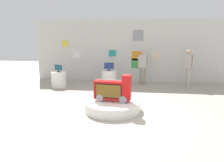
{
  "coord_description": "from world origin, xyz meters",
  "views": [
    {
      "loc": [
        0.47,
        -5.47,
        2.12
      ],
      "look_at": [
        -0.31,
        0.67,
        0.87
      ],
      "focal_mm": 31.35,
      "sensor_mm": 36.0,
      "label": 1
    }
  ],
  "objects_px": {
    "tv_on_left_rear": "(109,66)",
    "tv_on_center_rear": "(58,68)",
    "main_display_pedestal": "(112,106)",
    "shopper_browsing_near_truck": "(188,66)",
    "display_pedestal_left_rear": "(109,78)",
    "shopper_browsing_rear": "(143,65)",
    "novelty_firetruck_tv": "(113,91)",
    "display_pedestal_center_rear": "(59,79)"
  },
  "relations": [
    {
      "from": "tv_on_left_rear",
      "to": "tv_on_center_rear",
      "type": "xyz_separation_m",
      "value": [
        -2.3,
        -0.74,
        -0.02
      ]
    },
    {
      "from": "main_display_pedestal",
      "to": "tv_on_center_rear",
      "type": "relative_size",
      "value": 4.76
    },
    {
      "from": "shopper_browsing_rear",
      "to": "tv_on_center_rear",
      "type": "bearing_deg",
      "value": -166.64
    },
    {
      "from": "tv_on_left_rear",
      "to": "tv_on_center_rear",
      "type": "height_order",
      "value": "tv_on_left_rear"
    },
    {
      "from": "display_pedestal_center_rear",
      "to": "main_display_pedestal",
      "type": "bearing_deg",
      "value": -44.83
    },
    {
      "from": "tv_on_center_rear",
      "to": "main_display_pedestal",
      "type": "bearing_deg",
      "value": -44.8
    },
    {
      "from": "display_pedestal_left_rear",
      "to": "display_pedestal_center_rear",
      "type": "bearing_deg",
      "value": -162.09
    },
    {
      "from": "tv_on_center_rear",
      "to": "display_pedestal_left_rear",
      "type": "bearing_deg",
      "value": 18.01
    },
    {
      "from": "main_display_pedestal",
      "to": "tv_on_left_rear",
      "type": "distance_m",
      "value": 3.79
    },
    {
      "from": "shopper_browsing_near_truck",
      "to": "shopper_browsing_rear",
      "type": "bearing_deg",
      "value": 171.37
    },
    {
      "from": "tv_on_center_rear",
      "to": "shopper_browsing_rear",
      "type": "height_order",
      "value": "shopper_browsing_rear"
    },
    {
      "from": "main_display_pedestal",
      "to": "novelty_firetruck_tv",
      "type": "height_order",
      "value": "novelty_firetruck_tv"
    },
    {
      "from": "shopper_browsing_near_truck",
      "to": "display_pedestal_center_rear",
      "type": "bearing_deg",
      "value": -174.04
    },
    {
      "from": "main_display_pedestal",
      "to": "tv_on_left_rear",
      "type": "xyz_separation_m",
      "value": [
        -0.63,
        3.66,
        0.79
      ]
    },
    {
      "from": "display_pedestal_left_rear",
      "to": "tv_on_center_rear",
      "type": "relative_size",
      "value": 2.05
    },
    {
      "from": "main_display_pedestal",
      "to": "shopper_browsing_rear",
      "type": "height_order",
      "value": "shopper_browsing_rear"
    },
    {
      "from": "tv_on_left_rear",
      "to": "novelty_firetruck_tv",
      "type": "bearing_deg",
      "value": -79.99
    },
    {
      "from": "novelty_firetruck_tv",
      "to": "display_pedestal_left_rear",
      "type": "xyz_separation_m",
      "value": [
        -0.65,
        3.67,
        -0.27
      ]
    },
    {
      "from": "shopper_browsing_near_truck",
      "to": "main_display_pedestal",
      "type": "bearing_deg",
      "value": -131.11
    },
    {
      "from": "tv_on_left_rear",
      "to": "display_pedestal_center_rear",
      "type": "height_order",
      "value": "tv_on_left_rear"
    },
    {
      "from": "main_display_pedestal",
      "to": "novelty_firetruck_tv",
      "type": "bearing_deg",
      "value": -25.16
    },
    {
      "from": "tv_on_left_rear",
      "to": "tv_on_center_rear",
      "type": "bearing_deg",
      "value": -162.08
    },
    {
      "from": "main_display_pedestal",
      "to": "shopper_browsing_near_truck",
      "type": "xyz_separation_m",
      "value": [
        3.09,
        3.54,
        0.89
      ]
    },
    {
      "from": "tv_on_left_rear",
      "to": "tv_on_center_rear",
      "type": "relative_size",
      "value": 1.25
    },
    {
      "from": "main_display_pedestal",
      "to": "display_pedestal_left_rear",
      "type": "distance_m",
      "value": 3.72
    },
    {
      "from": "display_pedestal_left_rear",
      "to": "shopper_browsing_rear",
      "type": "relative_size",
      "value": 0.44
    },
    {
      "from": "tv_on_left_rear",
      "to": "display_pedestal_center_rear",
      "type": "bearing_deg",
      "value": -162.18
    },
    {
      "from": "shopper_browsing_near_truck",
      "to": "shopper_browsing_rear",
      "type": "relative_size",
      "value": 1.03
    },
    {
      "from": "display_pedestal_center_rear",
      "to": "tv_on_center_rear",
      "type": "xyz_separation_m",
      "value": [
        0.0,
        -0.0,
        0.55
      ]
    },
    {
      "from": "tv_on_left_rear",
      "to": "shopper_browsing_near_truck",
      "type": "distance_m",
      "value": 3.72
    },
    {
      "from": "shopper_browsing_near_truck",
      "to": "shopper_browsing_rear",
      "type": "distance_m",
      "value": 2.07
    },
    {
      "from": "display_pedestal_left_rear",
      "to": "tv_on_center_rear",
      "type": "bearing_deg",
      "value": -161.99
    },
    {
      "from": "display_pedestal_left_rear",
      "to": "novelty_firetruck_tv",
      "type": "bearing_deg",
      "value": -80.01
    },
    {
      "from": "novelty_firetruck_tv",
      "to": "tv_on_center_rear",
      "type": "distance_m",
      "value": 4.16
    },
    {
      "from": "tv_on_left_rear",
      "to": "display_pedestal_center_rear",
      "type": "xyz_separation_m",
      "value": [
        -2.31,
        -0.74,
        -0.57
      ]
    },
    {
      "from": "novelty_firetruck_tv",
      "to": "tv_on_center_rear",
      "type": "relative_size",
      "value": 3.17
    },
    {
      "from": "novelty_firetruck_tv",
      "to": "tv_on_left_rear",
      "type": "xyz_separation_m",
      "value": [
        -0.65,
        3.66,
        0.3
      ]
    },
    {
      "from": "main_display_pedestal",
      "to": "shopper_browsing_near_truck",
      "type": "relative_size",
      "value": 1.0
    },
    {
      "from": "display_pedestal_left_rear",
      "to": "tv_on_center_rear",
      "type": "xyz_separation_m",
      "value": [
        -2.3,
        -0.75,
        0.55
      ]
    },
    {
      "from": "shopper_browsing_near_truck",
      "to": "tv_on_center_rear",
      "type": "bearing_deg",
      "value": -174.01
    },
    {
      "from": "display_pedestal_left_rear",
      "to": "shopper_browsing_near_truck",
      "type": "distance_m",
      "value": 3.78
    },
    {
      "from": "display_pedestal_left_rear",
      "to": "shopper_browsing_rear",
      "type": "xyz_separation_m",
      "value": [
        1.67,
        0.19,
        0.64
      ]
    }
  ]
}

